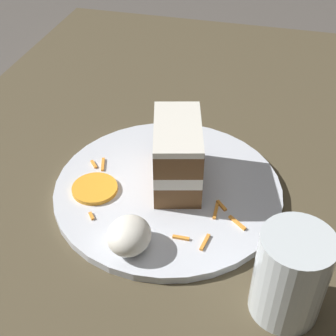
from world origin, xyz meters
name	(u,v)px	position (x,y,z in m)	size (l,w,h in m)	color
ground_plane	(205,237)	(0.00, 0.00, 0.00)	(6.00, 6.00, 0.00)	#4C4742
dining_table	(206,227)	(0.00, 0.00, 0.02)	(1.27, 0.90, 0.04)	#4C422D
plate	(168,189)	(-0.03, -0.06, 0.04)	(0.30, 0.30, 0.01)	silver
cake_slice	(177,154)	(-0.05, -0.05, 0.09)	(0.13, 0.09, 0.09)	brown
cream_dollop	(129,235)	(0.08, -0.08, 0.07)	(0.06, 0.05, 0.04)	white
orange_garnish	(96,187)	(0.00, -0.15, 0.05)	(0.06, 0.06, 0.01)	orange
carrot_shreds_scatter	(175,199)	(-0.01, -0.04, 0.05)	(0.20, 0.23, 0.00)	orange
drinking_glass	(289,280)	(0.11, 0.10, 0.08)	(0.07, 0.07, 0.10)	silver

